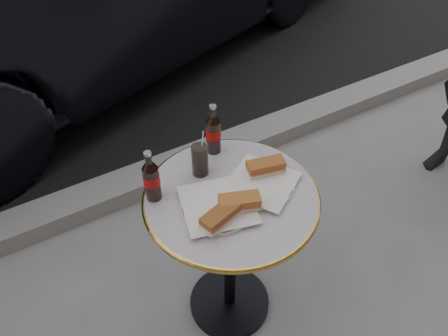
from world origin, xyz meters
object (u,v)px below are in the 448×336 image
bistro_table (230,257)px  plate_left (218,206)px  cola_bottle_left (151,176)px  cola_glass (200,159)px  plate_right (262,184)px  cola_bottle_right (213,129)px

bistro_table → plate_left: size_ratio=2.95×
cola_bottle_left → cola_glass: cola_bottle_left is taller
bistro_table → plate_right: plate_right is taller
bistro_table → plate_right: size_ratio=3.14×
cola_bottle_left → plate_left: bearing=-42.9°
cola_glass → bistro_table: bearing=-75.6°
bistro_table → cola_bottle_left: bearing=151.7°
plate_left → cola_bottle_right: (0.13, 0.26, 0.10)m
plate_left → plate_right: bearing=4.1°
bistro_table → cola_glass: size_ratio=5.70×
plate_left → cola_glass: 0.19m
plate_right → cola_glass: (-0.16, 0.17, 0.06)m
plate_right → cola_glass: cola_glass is taller
cola_bottle_left → cola_bottle_right: size_ratio=0.97×
plate_left → plate_right: (0.19, 0.01, -0.00)m
plate_right → plate_left: bearing=-175.9°
bistro_table → cola_bottle_right: size_ratio=3.48×
cola_bottle_left → cola_glass: (0.20, 0.03, -0.04)m
bistro_table → cola_glass: cola_glass is taller
cola_glass → cola_bottle_left: bearing=-172.2°
cola_bottle_left → cola_bottle_right: (0.30, 0.11, 0.00)m
bistro_table → cola_bottle_left: size_ratio=3.57×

